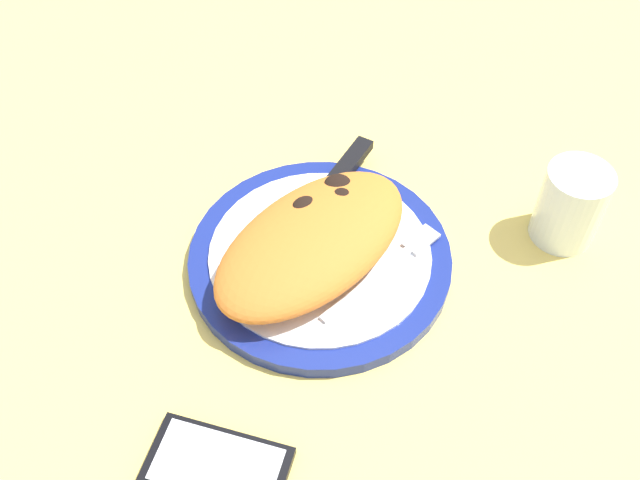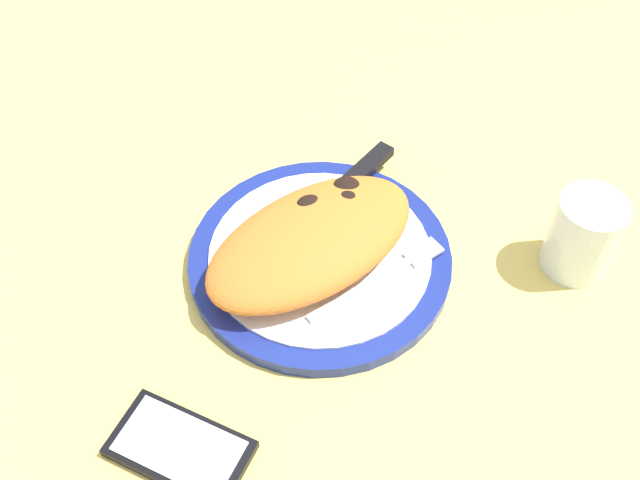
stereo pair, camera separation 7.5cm
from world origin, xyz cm
name	(u,v)px [view 2 (the right image)]	position (x,y,z in cm)	size (l,w,h in cm)	color
ground_plane	(320,271)	(0.00, 0.00, -1.50)	(150.00, 150.00, 3.00)	#EACC60
plate	(320,258)	(0.00, 0.00, 0.91)	(28.05, 28.05, 1.89)	navy
calzone	(310,239)	(-0.99, 0.34, 4.37)	(25.75, 16.12, 4.93)	orange
fork	(388,273)	(4.52, -6.14, 2.09)	(16.83, 2.73, 0.40)	silver
knife	(347,186)	(7.42, 6.35, 2.37)	(22.17, 9.66, 1.20)	silver
smartphone	(180,448)	(-21.59, -11.82, 0.56)	(12.49, 14.00, 1.16)	black
water_glass	(581,239)	(23.26, -13.96, 4.07)	(6.98, 6.98, 9.24)	silver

